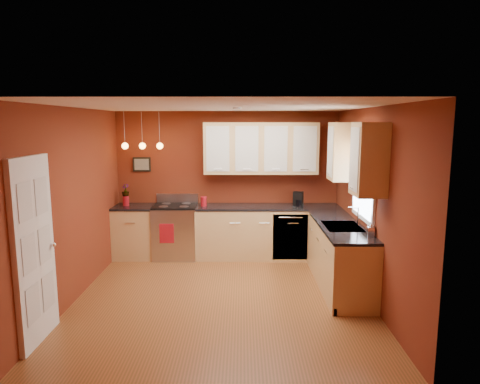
{
  "coord_description": "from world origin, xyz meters",
  "views": [
    {
      "loc": [
        0.28,
        -5.63,
        2.39
      ],
      "look_at": [
        0.24,
        1.0,
        1.32
      ],
      "focal_mm": 32.0,
      "sensor_mm": 36.0,
      "label": 1
    }
  ],
  "objects_px": {
    "red_canister": "(204,201)",
    "gas_range": "(176,231)",
    "soap_pump": "(371,229)",
    "sink": "(342,228)",
    "coffee_maker": "(298,199)"
  },
  "relations": [
    {
      "from": "sink",
      "to": "coffee_maker",
      "type": "distance_m",
      "value": 1.58
    },
    {
      "from": "soap_pump",
      "to": "sink",
      "type": "bearing_deg",
      "value": 113.38
    },
    {
      "from": "red_canister",
      "to": "gas_range",
      "type": "bearing_deg",
      "value": 176.52
    },
    {
      "from": "gas_range",
      "to": "soap_pump",
      "type": "bearing_deg",
      "value": -35.64
    },
    {
      "from": "gas_range",
      "to": "sink",
      "type": "relative_size",
      "value": 1.59
    },
    {
      "from": "gas_range",
      "to": "sink",
      "type": "height_order",
      "value": "sink"
    },
    {
      "from": "gas_range",
      "to": "coffee_maker",
      "type": "distance_m",
      "value": 2.26
    },
    {
      "from": "gas_range",
      "to": "sink",
      "type": "bearing_deg",
      "value": -29.78
    },
    {
      "from": "sink",
      "to": "coffee_maker",
      "type": "relative_size",
      "value": 2.8
    },
    {
      "from": "gas_range",
      "to": "sink",
      "type": "distance_m",
      "value": 3.05
    },
    {
      "from": "gas_range",
      "to": "coffee_maker",
      "type": "bearing_deg",
      "value": 0.31
    },
    {
      "from": "gas_range",
      "to": "soap_pump",
      "type": "relative_size",
      "value": 5.84
    },
    {
      "from": "coffee_maker",
      "to": "sink",
      "type": "bearing_deg",
      "value": -59.57
    },
    {
      "from": "soap_pump",
      "to": "gas_range",
      "type": "bearing_deg",
      "value": 144.36
    },
    {
      "from": "sink",
      "to": "soap_pump",
      "type": "relative_size",
      "value": 3.68
    }
  ]
}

